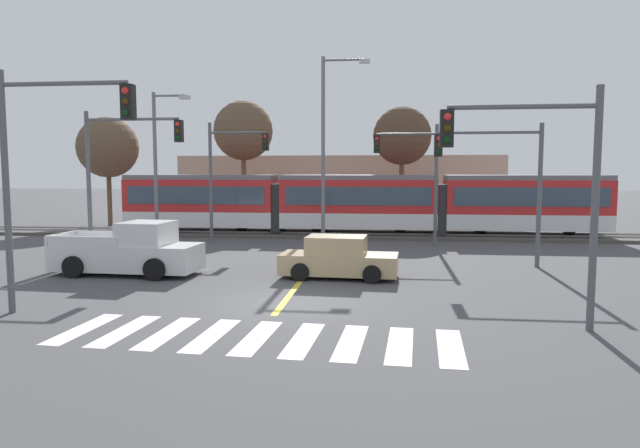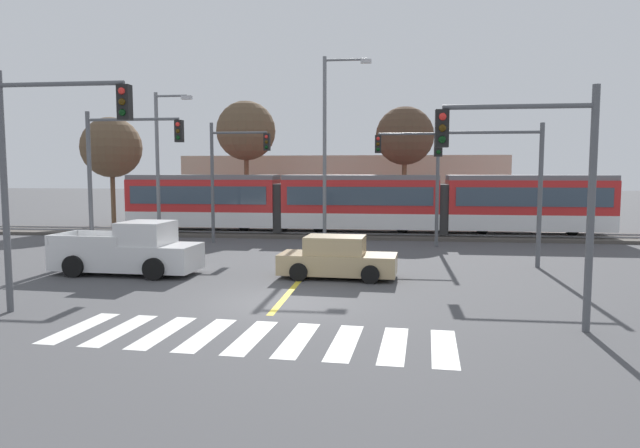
{
  "view_description": "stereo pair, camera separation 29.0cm",
  "coord_description": "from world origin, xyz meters",
  "px_view_note": "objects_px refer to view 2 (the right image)",
  "views": [
    {
      "loc": [
        2.95,
        -16.15,
        3.87
      ],
      "look_at": [
        0.17,
        7.83,
        1.6
      ],
      "focal_mm": 32.0,
      "sensor_mm": 36.0,
      "label": 1
    },
    {
      "loc": [
        3.24,
        -16.11,
        3.87
      ],
      "look_at": [
        0.17,
        7.83,
        1.6
      ],
      "focal_mm": 32.0,
      "sensor_mm": 36.0,
      "label": 2
    }
  ],
  "objects_px": {
    "traffic_light_far_right": "(417,167)",
    "bare_tree_far_west": "(111,148)",
    "traffic_light_near_right": "(536,171)",
    "traffic_light_mid_right": "(502,171)",
    "pickup_truck": "(130,252)",
    "bare_tree_west": "(246,131)",
    "street_lamp_centre": "(329,138)",
    "traffic_light_near_left": "(44,154)",
    "street_lamp_west": "(161,157)",
    "sedan_crossing": "(337,259)",
    "bare_tree_east": "(405,136)",
    "light_rail_tram": "(360,202)",
    "traffic_light_far_left": "(231,166)",
    "traffic_light_mid_left": "(120,161)"
  },
  "relations": [
    {
      "from": "traffic_light_mid_left",
      "to": "street_lamp_centre",
      "type": "xyz_separation_m",
      "value": [
        7.92,
        7.79,
        1.33
      ]
    },
    {
      "from": "traffic_light_far_right",
      "to": "bare_tree_far_west",
      "type": "bearing_deg",
      "value": 157.72
    },
    {
      "from": "pickup_truck",
      "to": "traffic_light_near_right",
      "type": "relative_size",
      "value": 0.94
    },
    {
      "from": "street_lamp_centre",
      "to": "traffic_light_near_left",
      "type": "bearing_deg",
      "value": -109.36
    },
    {
      "from": "traffic_light_mid_left",
      "to": "traffic_light_mid_right",
      "type": "xyz_separation_m",
      "value": [
        15.66,
        0.71,
        -0.38
      ]
    },
    {
      "from": "bare_tree_far_west",
      "to": "bare_tree_east",
      "type": "relative_size",
      "value": 0.94
    },
    {
      "from": "traffic_light_near_left",
      "to": "traffic_light_mid_left",
      "type": "bearing_deg",
      "value": 104.09
    },
    {
      "from": "traffic_light_mid_left",
      "to": "street_lamp_centre",
      "type": "height_order",
      "value": "street_lamp_centre"
    },
    {
      "from": "bare_tree_far_west",
      "to": "traffic_light_near_right",
      "type": "bearing_deg",
      "value": -45.98
    },
    {
      "from": "sedan_crossing",
      "to": "bare_tree_east",
      "type": "height_order",
      "value": "bare_tree_east"
    },
    {
      "from": "traffic_light_far_left",
      "to": "traffic_light_mid_left",
      "type": "height_order",
      "value": "traffic_light_far_left"
    },
    {
      "from": "traffic_light_mid_left",
      "to": "bare_tree_west",
      "type": "relative_size",
      "value": 0.74
    },
    {
      "from": "sedan_crossing",
      "to": "street_lamp_centre",
      "type": "distance_m",
      "value": 11.48
    },
    {
      "from": "light_rail_tram",
      "to": "traffic_light_mid_left",
      "type": "bearing_deg",
      "value": -131.37
    },
    {
      "from": "pickup_truck",
      "to": "bare_tree_west",
      "type": "xyz_separation_m",
      "value": [
        -0.26,
        18.26,
        5.71
      ]
    },
    {
      "from": "pickup_truck",
      "to": "street_lamp_centre",
      "type": "bearing_deg",
      "value": 59.03
    },
    {
      "from": "traffic_light_far_right",
      "to": "street_lamp_centre",
      "type": "height_order",
      "value": "street_lamp_centre"
    },
    {
      "from": "traffic_light_near_right",
      "to": "bare_tree_east",
      "type": "height_order",
      "value": "bare_tree_east"
    },
    {
      "from": "bare_tree_east",
      "to": "traffic_light_near_left",
      "type": "bearing_deg",
      "value": -112.27
    },
    {
      "from": "traffic_light_far_left",
      "to": "bare_tree_west",
      "type": "distance_m",
      "value": 9.23
    },
    {
      "from": "traffic_light_mid_left",
      "to": "bare_tree_east",
      "type": "height_order",
      "value": "bare_tree_east"
    },
    {
      "from": "traffic_light_near_left",
      "to": "traffic_light_far_right",
      "type": "bearing_deg",
      "value": 55.6
    },
    {
      "from": "traffic_light_far_left",
      "to": "traffic_light_near_right",
      "type": "height_order",
      "value": "traffic_light_far_left"
    },
    {
      "from": "sedan_crossing",
      "to": "light_rail_tram",
      "type": "bearing_deg",
      "value": 89.73
    },
    {
      "from": "light_rail_tram",
      "to": "bare_tree_east",
      "type": "xyz_separation_m",
      "value": [
        2.64,
        4.91,
        4.08
      ]
    },
    {
      "from": "bare_tree_west",
      "to": "traffic_light_near_right",
      "type": "bearing_deg",
      "value": -61.05
    },
    {
      "from": "traffic_light_mid_right",
      "to": "bare_tree_west",
      "type": "height_order",
      "value": "bare_tree_west"
    },
    {
      "from": "traffic_light_near_right",
      "to": "traffic_light_mid_right",
      "type": "xyz_separation_m",
      "value": [
        0.92,
        9.35,
        0.01
      ]
    },
    {
      "from": "light_rail_tram",
      "to": "street_lamp_west",
      "type": "relative_size",
      "value": 3.45
    },
    {
      "from": "traffic_light_near_right",
      "to": "bare_tree_east",
      "type": "xyz_separation_m",
      "value": [
        -2.64,
        24.3,
        2.27
      ]
    },
    {
      "from": "traffic_light_near_left",
      "to": "street_lamp_centre",
      "type": "bearing_deg",
      "value": 70.64
    },
    {
      "from": "traffic_light_far_right",
      "to": "street_lamp_west",
      "type": "bearing_deg",
      "value": 176.44
    },
    {
      "from": "traffic_light_near_left",
      "to": "bare_tree_far_west",
      "type": "bearing_deg",
      "value": 113.52
    },
    {
      "from": "traffic_light_far_right",
      "to": "street_lamp_centre",
      "type": "distance_m",
      "value": 5.02
    },
    {
      "from": "pickup_truck",
      "to": "bare_tree_west",
      "type": "distance_m",
      "value": 19.14
    },
    {
      "from": "bare_tree_west",
      "to": "traffic_light_far_right",
      "type": "bearing_deg",
      "value": -38.86
    },
    {
      "from": "pickup_truck",
      "to": "street_lamp_west",
      "type": "distance_m",
      "value": 11.2
    },
    {
      "from": "pickup_truck",
      "to": "bare_tree_far_west",
      "type": "xyz_separation_m",
      "value": [
        -9.74,
        17.72,
        4.61
      ]
    },
    {
      "from": "light_rail_tram",
      "to": "bare_tree_west",
      "type": "relative_size",
      "value": 3.26
    },
    {
      "from": "bare_tree_west",
      "to": "traffic_light_mid_left",
      "type": "bearing_deg",
      "value": -95.0
    },
    {
      "from": "sedan_crossing",
      "to": "traffic_light_far_left",
      "type": "bearing_deg",
      "value": 125.46
    },
    {
      "from": "street_lamp_west",
      "to": "bare_tree_far_west",
      "type": "height_order",
      "value": "street_lamp_west"
    },
    {
      "from": "sedan_crossing",
      "to": "bare_tree_east",
      "type": "xyz_separation_m",
      "value": [
        2.7,
        18.15,
        5.43
      ]
    },
    {
      "from": "traffic_light_mid_left",
      "to": "traffic_light_near_left",
      "type": "xyz_separation_m",
      "value": [
        2.16,
        -8.61,
        0.05
      ]
    },
    {
      "from": "bare_tree_far_west",
      "to": "traffic_light_far_left",
      "type": "bearing_deg",
      "value": -37.06
    },
    {
      "from": "pickup_truck",
      "to": "street_lamp_west",
      "type": "height_order",
      "value": "street_lamp_west"
    },
    {
      "from": "bare_tree_far_west",
      "to": "traffic_light_mid_right",
      "type": "bearing_deg",
      "value": -31.01
    },
    {
      "from": "traffic_light_far_left",
      "to": "street_lamp_west",
      "type": "distance_m",
      "value": 4.22
    },
    {
      "from": "traffic_light_near_left",
      "to": "bare_tree_west",
      "type": "relative_size",
      "value": 0.76
    },
    {
      "from": "light_rail_tram",
      "to": "street_lamp_west",
      "type": "height_order",
      "value": "street_lamp_west"
    }
  ]
}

